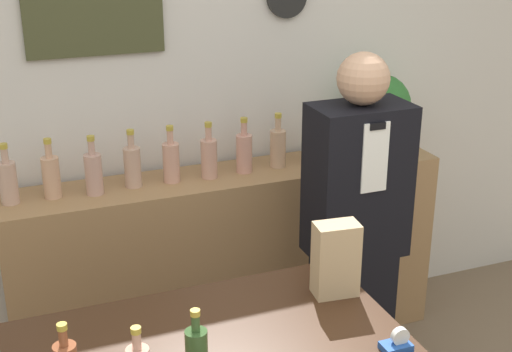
{
  "coord_description": "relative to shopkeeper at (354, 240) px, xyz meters",
  "views": [
    {
      "loc": [
        -0.86,
        -1.32,
        2.22
      ],
      "look_at": [
        0.09,
        1.11,
        1.21
      ],
      "focal_mm": 50.0,
      "sensor_mm": 36.0,
      "label": 1
    }
  ],
  "objects": [
    {
      "name": "shelf_bottle_3",
      "position": [
        -0.84,
        0.61,
        0.25
      ],
      "size": [
        0.08,
        0.08,
        0.28
      ],
      "color": "tan",
      "rests_on": "back_shelf"
    },
    {
      "name": "potted_plant",
      "position": [
        0.48,
        0.64,
        0.38
      ],
      "size": [
        0.33,
        0.33,
        0.41
      ],
      "color": "#9E998E",
      "rests_on": "back_shelf"
    },
    {
      "name": "back_shelf",
      "position": [
        -0.37,
        0.6,
        -0.34
      ],
      "size": [
        2.19,
        0.37,
        0.97
      ],
      "color": "#9E754C",
      "rests_on": "ground_plane"
    },
    {
      "name": "shelf_bottle_7",
      "position": [
        -0.11,
        0.61,
        0.25
      ],
      "size": [
        0.08,
        0.08,
        0.28
      ],
      "color": "tan",
      "rests_on": "back_shelf"
    },
    {
      "name": "shelf_bottle_8",
      "position": [
        0.07,
        0.59,
        0.25
      ],
      "size": [
        0.08,
        0.08,
        0.28
      ],
      "color": "tan",
      "rests_on": "back_shelf"
    },
    {
      "name": "shelf_bottle_2",
      "position": [
        -1.02,
        0.59,
        0.25
      ],
      "size": [
        0.08,
        0.08,
        0.28
      ],
      "color": "tan",
      "rests_on": "back_shelf"
    },
    {
      "name": "paper_bag",
      "position": [
        -0.4,
        -0.58,
        0.27
      ],
      "size": [
        0.16,
        0.11,
        0.26
      ],
      "color": "tan",
      "rests_on": "display_counter"
    },
    {
      "name": "shelf_bottle_5",
      "position": [
        -0.47,
        0.59,
        0.25
      ],
      "size": [
        0.08,
        0.08,
        0.28
      ],
      "color": "tan",
      "rests_on": "back_shelf"
    },
    {
      "name": "shelf_bottle_6",
      "position": [
        -0.29,
        0.6,
        0.25
      ],
      "size": [
        0.08,
        0.08,
        0.28
      ],
      "color": "tan",
      "rests_on": "back_shelf"
    },
    {
      "name": "tape_dispenser",
      "position": [
        -0.38,
        -0.94,
        0.16
      ],
      "size": [
        0.09,
        0.06,
        0.07
      ],
      "color": "#1E4799",
      "rests_on": "display_counter"
    },
    {
      "name": "shelf_bottle_4",
      "position": [
        -0.66,
        0.61,
        0.25
      ],
      "size": [
        0.08,
        0.08,
        0.28
      ],
      "color": "tan",
      "rests_on": "back_shelf"
    },
    {
      "name": "shelf_bottle_0",
      "position": [
        -1.39,
        0.61,
        0.25
      ],
      "size": [
        0.08,
        0.08,
        0.28
      ],
      "color": "tan",
      "rests_on": "back_shelf"
    },
    {
      "name": "shelf_bottle_9",
      "position": [
        0.26,
        0.58,
        0.25
      ],
      "size": [
        0.08,
        0.08,
        0.28
      ],
      "color": "tan",
      "rests_on": "back_shelf"
    },
    {
      "name": "shelf_bottle_1",
      "position": [
        -1.2,
        0.62,
        0.25
      ],
      "size": [
        0.08,
        0.08,
        0.28
      ],
      "color": "tan",
      "rests_on": "back_shelf"
    },
    {
      "name": "shopkeeper",
      "position": [
        0.0,
        0.0,
        0.0
      ],
      "size": [
        0.42,
        0.26,
        1.66
      ],
      "color": "black",
      "rests_on": "ground_plane"
    },
    {
      "name": "counter_bottle_3",
      "position": [
        -0.97,
        -0.84,
        0.21
      ],
      "size": [
        0.06,
        0.06,
        0.21
      ],
      "color": "#304F27",
      "rests_on": "display_counter"
    },
    {
      "name": "back_wall",
      "position": [
        -0.58,
        0.85,
        0.53
      ],
      "size": [
        5.2,
        0.09,
        2.7
      ],
      "color": "silver",
      "rests_on": "ground_plane"
    }
  ]
}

